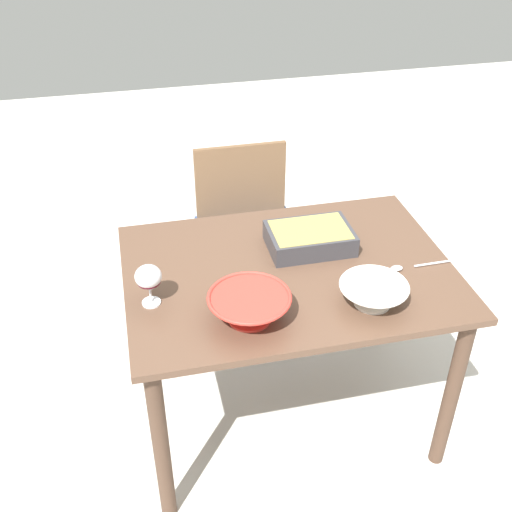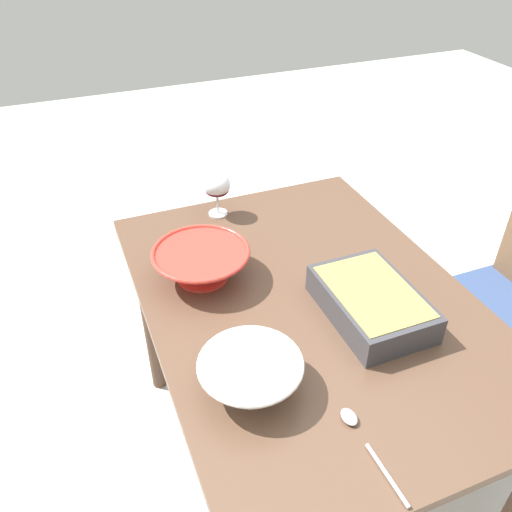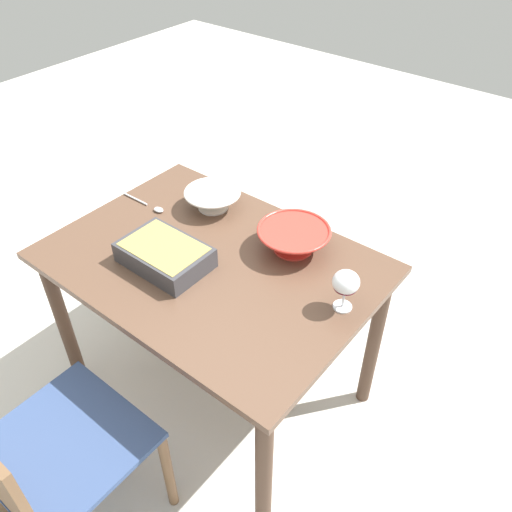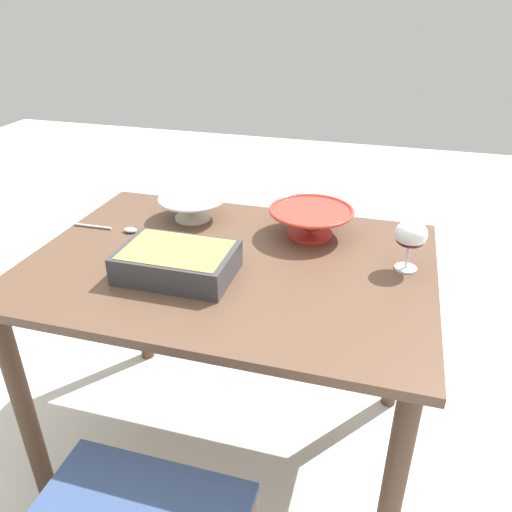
# 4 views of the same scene
# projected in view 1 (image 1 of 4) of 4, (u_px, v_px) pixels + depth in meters

# --- Properties ---
(ground_plane) EXTENTS (8.00, 8.00, 0.00)m
(ground_plane) POSITION_uv_depth(u_px,v_px,m) (284.00, 412.00, 2.61)
(ground_plane) COLOR beige
(dining_table) EXTENTS (1.14, 0.82, 0.74)m
(dining_table) POSITION_uv_depth(u_px,v_px,m) (288.00, 293.00, 2.25)
(dining_table) COLOR brown
(dining_table) RESTS_ON ground_plane
(chair) EXTENTS (0.46, 0.45, 0.80)m
(chair) POSITION_uv_depth(u_px,v_px,m) (247.00, 224.00, 2.97)
(chair) COLOR #334772
(chair) RESTS_ON ground_plane
(wine_glass) EXTENTS (0.09, 0.09, 0.15)m
(wine_glass) POSITION_uv_depth(u_px,v_px,m) (149.00, 278.00, 1.98)
(wine_glass) COLOR white
(wine_glass) RESTS_ON dining_table
(casserole_dish) EXTENTS (0.30, 0.21, 0.08)m
(casserole_dish) POSITION_uv_depth(u_px,v_px,m) (310.00, 237.00, 2.28)
(casserole_dish) COLOR #38383D
(casserole_dish) RESTS_ON dining_table
(mixing_bowl) EXTENTS (0.22, 0.22, 0.08)m
(mixing_bowl) POSITION_uv_depth(u_px,v_px,m) (373.00, 293.00, 2.01)
(mixing_bowl) COLOR white
(mixing_bowl) RESTS_ON dining_table
(small_bowl) EXTENTS (0.26, 0.26, 0.09)m
(small_bowl) POSITION_uv_depth(u_px,v_px,m) (249.00, 306.00, 1.94)
(small_bowl) COLOR red
(small_bowl) RESTS_ON dining_table
(serving_spoon) EXTENTS (0.22, 0.03, 0.01)m
(serving_spoon) POSITION_uv_depth(u_px,v_px,m) (408.00, 267.00, 2.19)
(serving_spoon) COLOR silver
(serving_spoon) RESTS_ON dining_table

